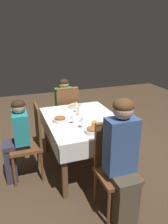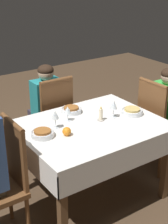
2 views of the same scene
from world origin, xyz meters
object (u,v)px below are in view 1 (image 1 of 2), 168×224
person_child_teal (17,138)px  wine_glass_south (73,117)px  orange_fruit (95,123)px  bowl_east (93,130)px  wine_glass_east (82,119)px  chair_west (66,112)px  wine_glass_west (76,104)px  candle_centerpiece (79,112)px  chair_south (31,139)px  bowl_west (75,106)px  chair_east (114,164)px  dining_table (83,125)px  person_adult_denim (123,156)px  person_child_green (64,106)px  bowl_south (60,120)px

person_child_teal → wine_glass_south: (0.13, 0.68, 0.24)m
person_child_teal → orange_fruit: person_child_teal is taller
bowl_east → wine_glass_east: (-0.16, -0.07, 0.09)m
wine_glass_south → chair_west: bearing=169.7°
wine_glass_west → candle_centerpiece: bearing=-4.1°
chair_south → wine_glass_south: chair_south is taller
chair_west → bowl_west: bearing=95.7°
chair_east → chair_south: (-0.84, -0.75, 0.00)m
dining_table → bowl_east: bearing=-4.4°
person_adult_denim → wine_glass_west: (-1.23, -0.06, 0.13)m
chair_west → wine_glass_east: size_ratio=6.17×
dining_table → person_child_green: size_ratio=1.14×
chair_west → person_child_green: person_child_green is taller
chair_east → candle_centerpiece: bearing=94.3°
person_adult_denim → bowl_south: person_adult_denim is taller
dining_table → bowl_west: (-0.44, 0.04, 0.12)m
bowl_east → candle_centerpiece: size_ratio=1.40×
bowl_east → bowl_west: bearing=175.4°
chair_east → bowl_west: (-1.27, -0.02, 0.22)m
person_child_teal → chair_south: bearing=90.0°
person_child_teal → person_child_green: 1.30m
chair_south → candle_centerpiece: chair_south is taller
wine_glass_west → orange_fruit: size_ratio=2.32×
person_child_teal → wine_glass_east: (0.30, 0.75, 0.26)m
wine_glass_east → wine_glass_south: wine_glass_east is taller
chair_west → wine_glass_south: (0.95, -0.17, 0.29)m
bowl_west → chair_west: bearing=-174.3°
chair_east → person_adult_denim: bearing=-90.0°
chair_west → person_child_teal: person_child_teal is taller
candle_centerpiece → wine_glass_west: bearing=175.9°
person_adult_denim → chair_south: bearing=127.1°
candle_centerpiece → bowl_east: bearing=-1.9°
wine_glass_south → bowl_west: wine_glass_south is taller
person_adult_denim → wine_glass_west: bearing=92.9°
person_child_green → wine_glass_west: bearing=89.7°
wine_glass_south → wine_glass_west: size_ratio=0.81×
wine_glass_west → orange_fruit: (0.53, 0.06, -0.08)m
bowl_east → bowl_south: (-0.44, -0.27, -0.00)m
bowl_south → wine_glass_south: 0.19m
bowl_west → bowl_east: bearing=-4.6°
dining_table → chair_east: bearing=3.8°
bowl_south → chair_west: bearing=159.9°
person_child_teal → orange_fruit: (0.29, 0.92, 0.18)m
chair_west → wine_glass_west: bearing=89.7°
chair_east → dining_table: bearing=93.8°
wine_glass_east → bowl_east: bearing=24.5°
orange_fruit → bowl_east: bearing=-28.7°
person_child_green → wine_glass_south: size_ratio=8.06×
bowl_south → candle_centerpiece: size_ratio=1.42×
person_adult_denim → bowl_west: person_adult_denim is taller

